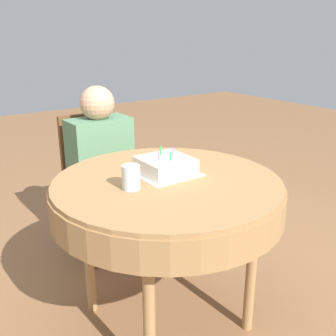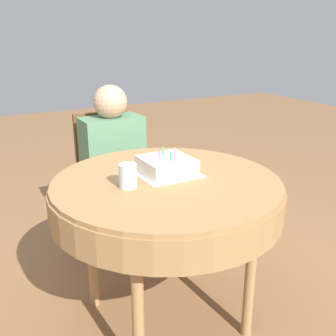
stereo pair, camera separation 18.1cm
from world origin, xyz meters
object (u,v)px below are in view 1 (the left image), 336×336
(person, at_px, (102,156))
(drinking_glass, at_px, (131,177))
(chair, at_px, (97,180))
(birthday_cake, at_px, (165,165))

(person, relative_size, drinking_glass, 10.45)
(chair, height_order, drinking_glass, chair)
(chair, xyz_separation_m, drinking_glass, (-0.25, -0.91, 0.35))
(birthday_cake, bearing_deg, chair, 89.15)
(person, height_order, drinking_glass, person)
(birthday_cake, relative_size, drinking_glass, 2.15)
(chair, distance_m, drinking_glass, 1.00)
(chair, height_order, person, person)
(person, bearing_deg, birthday_cake, -92.23)
(person, xyz_separation_m, birthday_cake, (-0.01, -0.73, 0.14))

